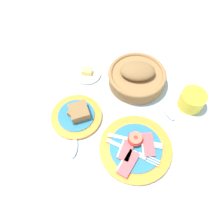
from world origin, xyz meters
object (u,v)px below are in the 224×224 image
(bread_plate, at_px, (77,115))
(breakfast_plate, at_px, (135,148))
(sugar_cup, at_px, (192,100))
(teaspoon_by_saucer, at_px, (173,119))
(butter_dish, at_px, (87,73))
(bread_basket, at_px, (137,76))
(teaspoon_near_cup, at_px, (73,156))

(bread_plate, bearing_deg, breakfast_plate, -11.70)
(breakfast_plate, xyz_separation_m, sugar_cup, (0.14, 0.23, 0.02))
(bread_plate, xyz_separation_m, teaspoon_by_saucer, (0.33, 0.11, -0.01))
(sugar_cup, distance_m, butter_dish, 0.42)
(breakfast_plate, relative_size, sugar_cup, 2.64)
(bread_basket, bearing_deg, teaspoon_near_cup, -106.87)
(sugar_cup, bearing_deg, bread_basket, 170.73)
(teaspoon_by_saucer, bearing_deg, sugar_cup, -75.31)
(bread_basket, height_order, teaspoon_near_cup, bread_basket)
(teaspoon_by_saucer, xyz_separation_m, teaspoon_near_cup, (-0.28, -0.25, 0.00))
(bread_plate, relative_size, sugar_cup, 1.99)
(bread_basket, xyz_separation_m, teaspoon_near_cup, (-0.11, -0.36, -0.03))
(teaspoon_by_saucer, bearing_deg, breakfast_plate, 102.95)
(sugar_cup, relative_size, butter_dish, 0.83)
(sugar_cup, xyz_separation_m, teaspoon_near_cup, (-0.33, -0.33, -0.03))
(teaspoon_by_saucer, bearing_deg, bread_plate, 62.68)
(butter_dish, bearing_deg, breakfast_plate, -41.56)
(breakfast_plate, bearing_deg, teaspoon_by_saucer, 58.10)
(bread_plate, bearing_deg, teaspoon_by_saucer, 17.83)
(sugar_cup, height_order, teaspoon_by_saucer, sugar_cup)
(teaspoon_near_cup, bearing_deg, bread_basket, -33.10)
(bread_basket, distance_m, butter_dish, 0.20)
(butter_dish, bearing_deg, teaspoon_near_cup, -75.25)
(breakfast_plate, xyz_separation_m, teaspoon_by_saucer, (0.10, 0.15, -0.01))
(bread_plate, distance_m, butter_dish, 0.20)
(butter_dish, relative_size, teaspoon_by_saucer, 0.73)
(teaspoon_by_saucer, distance_m, teaspoon_near_cup, 0.37)
(bread_plate, xyz_separation_m, teaspoon_near_cup, (0.05, -0.14, -0.01))
(teaspoon_near_cup, bearing_deg, butter_dish, -1.49)
(sugar_cup, bearing_deg, teaspoon_by_saucer, -120.16)
(bread_plate, bearing_deg, bread_basket, 54.98)
(butter_dish, bearing_deg, bread_basket, 7.76)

